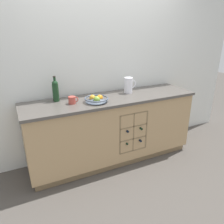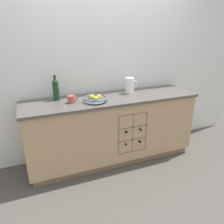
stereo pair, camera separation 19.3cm
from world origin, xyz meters
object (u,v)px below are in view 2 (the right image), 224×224
object	(u,v)px
fruit_bowl	(96,99)
white_pitcher	(130,85)
standing_wine_bottle	(56,89)
ceramic_mug	(71,99)

from	to	relation	value
fruit_bowl	white_pitcher	world-z (taller)	white_pitcher
standing_wine_bottle	white_pitcher	bearing A→B (deg)	-3.45
white_pitcher	fruit_bowl	bearing A→B (deg)	-161.50
white_pitcher	standing_wine_bottle	xyz separation A→B (m)	(-0.99, 0.06, 0.03)
fruit_bowl	ceramic_mug	xyz separation A→B (m)	(-0.28, 0.07, 0.01)
fruit_bowl	ceramic_mug	bearing A→B (deg)	166.65
white_pitcher	ceramic_mug	xyz separation A→B (m)	(-0.84, -0.12, -0.07)
fruit_bowl	standing_wine_bottle	size ratio (longest dim) A/B	0.94
fruit_bowl	standing_wine_bottle	xyz separation A→B (m)	(-0.43, 0.25, 0.10)
fruit_bowl	ceramic_mug	distance (m)	0.29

